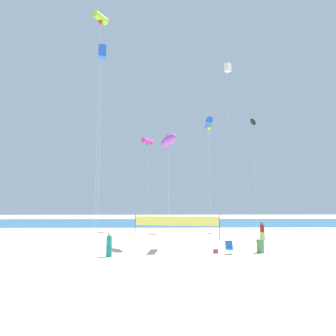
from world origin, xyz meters
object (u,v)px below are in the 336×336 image
(kite_black_inflatable, at_px, (253,122))
(kite_blue_tube, at_px, (209,124))
(kite_violet_inflatable, at_px, (168,141))
(beach_handbag, at_px, (216,251))
(beachgoer_teal_shirt, at_px, (109,244))
(kite_lime_tube, at_px, (100,19))
(kite_white_box, at_px, (228,68))
(folding_beach_chair, at_px, (229,247))
(beachgoer_maroon_shirt, at_px, (262,231))
(volleyball_net, at_px, (176,222))
(trash_barrel, at_px, (260,246))
(kite_blue_box, at_px, (102,52))
(kite_magenta_tube, at_px, (148,142))

(kite_black_inflatable, height_order, kite_blue_tube, kite_black_inflatable)
(kite_violet_inflatable, bearing_deg, beach_handbag, -44.05)
(beachgoer_teal_shirt, xyz_separation_m, kite_black_inflatable, (15.54, 16.72, 13.18))
(beachgoer_teal_shirt, bearing_deg, kite_lime_tube, -39.69)
(kite_white_box, bearing_deg, folding_beach_chair, -104.38)
(beachgoer_teal_shirt, bearing_deg, folding_beach_chair, -149.47)
(beachgoer_maroon_shirt, xyz_separation_m, volleyball_net, (-7.99, 1.59, 0.70))
(trash_barrel, bearing_deg, kite_blue_box, 176.48)
(beachgoer_maroon_shirt, bearing_deg, kite_violet_inflatable, -69.92)
(beach_handbag, bearing_deg, kite_blue_box, 174.53)
(folding_beach_chair, distance_m, volleyball_net, 8.83)
(kite_white_box, xyz_separation_m, kite_magenta_tube, (-10.84, 0.13, -10.27))
(trash_barrel, relative_size, kite_white_box, 0.04)
(kite_white_box, relative_size, kite_lime_tube, 1.11)
(beachgoer_teal_shirt, xyz_separation_m, kite_lime_tube, (-1.95, 3.98, 18.85))
(volleyball_net, xyz_separation_m, kite_white_box, (7.51, 8.19, 20.11))
(beachgoer_maroon_shirt, bearing_deg, kite_blue_tube, -56.27)
(beachgoer_maroon_shirt, bearing_deg, trash_barrel, -19.61)
(kite_blue_box, distance_m, kite_magenta_tube, 16.11)
(folding_beach_chair, xyz_separation_m, kite_black_inflatable, (7.25, 15.81, 13.59))
(folding_beach_chair, distance_m, kite_magenta_tube, 20.86)
(beachgoer_maroon_shirt, bearing_deg, kite_white_box, -176.10)
(trash_barrel, distance_m, beach_handbag, 3.27)
(beach_handbag, xyz_separation_m, kite_blue_tube, (0.14, 2.77, 10.10))
(beachgoer_maroon_shirt, distance_m, kite_blue_tube, 11.32)
(kite_black_inflatable, xyz_separation_m, kite_lime_tube, (-17.49, -12.73, 5.67))
(volleyball_net, xyz_separation_m, kite_black_inflatable, (10.58, 7.72, 12.41))
(beachgoer_maroon_shirt, xyz_separation_m, kite_blue_box, (-14.22, -5.43, 14.54))
(beachgoer_maroon_shirt, relative_size, trash_barrel, 1.87)
(folding_beach_chair, distance_m, trash_barrel, 2.36)
(beachgoer_teal_shirt, xyz_separation_m, kite_blue_box, (-1.26, 1.99, 14.61))
(volleyball_net, distance_m, beach_handbag, 8.34)
(kite_black_inflatable, xyz_separation_m, kite_blue_tube, (-8.03, -12.79, -3.81))
(trash_barrel, distance_m, kite_violet_inflatable, 11.08)
(trash_barrel, bearing_deg, kite_black_inflatable, 72.35)
(kite_magenta_tube, bearing_deg, kite_black_inflatable, -2.50)
(kite_violet_inflatable, relative_size, kite_blue_box, 0.59)
(kite_black_inflatable, relative_size, kite_blue_tube, 1.38)
(kite_violet_inflatable, distance_m, kite_lime_tube, 12.43)
(trash_barrel, distance_m, kite_lime_tube, 23.16)
(folding_beach_chair, bearing_deg, beachgoer_teal_shirt, 160.84)
(trash_barrel, bearing_deg, kite_white_box, 83.39)
(kite_lime_tube, distance_m, kite_magenta_tube, 16.09)
(beachgoer_maroon_shirt, bearing_deg, beachgoer_teal_shirt, -59.12)
(beachgoer_teal_shirt, relative_size, kite_blue_box, 0.10)
(beachgoer_teal_shirt, distance_m, folding_beach_chair, 8.36)
(kite_magenta_tube, bearing_deg, kite_white_box, -0.70)
(volleyball_net, xyz_separation_m, kite_violet_inflatable, (-0.89, -4.64, 7.21))
(beachgoer_teal_shirt, bearing_deg, beach_handbag, -146.77)
(folding_beach_chair, distance_m, kite_white_box, 27.12)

